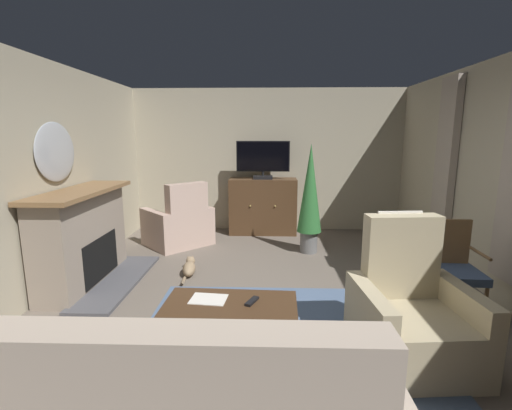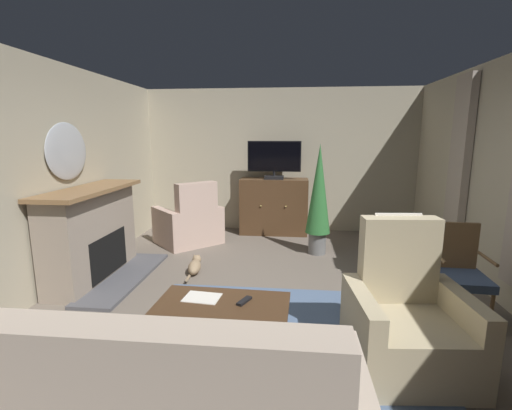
{
  "view_description": "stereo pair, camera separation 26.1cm",
  "coord_description": "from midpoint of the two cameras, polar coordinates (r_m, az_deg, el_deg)",
  "views": [
    {
      "loc": [
        -0.01,
        -3.53,
        1.81
      ],
      "look_at": [
        -0.12,
        0.17,
        1.1
      ],
      "focal_mm": 25.45,
      "sensor_mm": 36.0,
      "label": 1
    },
    {
      "loc": [
        0.25,
        -3.51,
        1.81
      ],
      "look_at": [
        -0.12,
        0.17,
        1.1
      ],
      "focal_mm": 25.45,
      "sensor_mm": 36.0,
      "label": 2
    }
  ],
  "objects": [
    {
      "name": "tv_cabinet",
      "position": [
        6.75,
        3.94,
        -0.4
      ],
      "size": [
        1.23,
        0.52,
        1.03
      ],
      "color": "#352315",
      "rests_on": "ground_plane"
    },
    {
      "name": "wall_left",
      "position": [
        4.46,
        -31.46,
        3.15
      ],
      "size": [
        0.1,
        7.39,
        2.67
      ],
      "primitive_type": "cube",
      "color": "#B2A88E",
      "rests_on": "ground_plane"
    },
    {
      "name": "television",
      "position": [
        6.58,
        4.03,
        7.22
      ],
      "size": [
        0.96,
        0.2,
        0.69
      ],
      "color": "black",
      "rests_on": "tv_cabinet"
    },
    {
      "name": "potted_plant_small_fern_corner",
      "position": [
        5.59,
        11.15,
        1.52
      ],
      "size": [
        0.38,
        0.38,
        1.69
      ],
      "color": "slate",
      "rests_on": "ground_plane"
    },
    {
      "name": "coffee_table",
      "position": [
        3.12,
        -2.82,
        -15.93
      ],
      "size": [
        1.12,
        0.62,
        0.45
      ],
      "color": "#422B19",
      "rests_on": "ground_plane"
    },
    {
      "name": "armchair_beside_cabinet",
      "position": [
        6.19,
        -9.2,
        -3.01
      ],
      "size": [
        1.25,
        1.25,
        1.07
      ],
      "color": "#BC9E8E",
      "rests_on": "ground_plane"
    },
    {
      "name": "wall_mirror_oval",
      "position": [
        4.96,
        -26.25,
        7.56
      ],
      "size": [
        0.06,
        0.81,
        0.7
      ],
      "primitive_type": "ellipsoid",
      "color": "#B2B7BF"
    },
    {
      "name": "side_chair_tucked_against_wall",
      "position": [
        4.17,
        30.8,
        -8.86
      ],
      "size": [
        0.5,
        0.5,
        0.96
      ],
      "color": "#42567A",
      "rests_on": "ground_plane"
    },
    {
      "name": "ground_plane",
      "position": [
        3.97,
        3.54,
        -16.6
      ],
      "size": [
        5.64,
        7.39,
        0.04
      ],
      "primitive_type": "cube",
      "color": "#665B51"
    },
    {
      "name": "tv_remote",
      "position": [
        3.1,
        0.62,
        -14.88
      ],
      "size": [
        0.12,
        0.18,
        0.02
      ],
      "primitive_type": "cube",
      "rotation": [
        0.0,
        0.0,
        4.28
      ],
      "color": "black",
      "rests_on": "coffee_table"
    },
    {
      "name": "folded_newspaper",
      "position": [
        3.2,
        -6.1,
        -14.3
      ],
      "size": [
        0.32,
        0.25,
        0.01
      ],
      "primitive_type": "cube",
      "rotation": [
        0.0,
        0.0,
        -0.11
      ],
      "color": "silver",
      "rests_on": "coffee_table"
    },
    {
      "name": "armchair_angled_to_table",
      "position": [
        3.27,
        24.8,
        -16.59
      ],
      "size": [
        0.95,
        0.9,
        1.17
      ],
      "color": "tan",
      "rests_on": "ground_plane"
    },
    {
      "name": "wall_back",
      "position": [
        6.99,
        4.84,
        6.95
      ],
      "size": [
        5.64,
        0.1,
        2.67
      ],
      "primitive_type": "cube",
      "color": "#B2A88E",
      "rests_on": "ground_plane"
    },
    {
      "name": "curtain_panel_far",
      "position": [
        5.63,
        30.53,
        5.9
      ],
      "size": [
        0.1,
        0.44,
        2.24
      ],
      "primitive_type": "cube",
      "color": "#B2A393"
    },
    {
      "name": "cat",
      "position": [
        4.98,
        -8.13,
        -9.5
      ],
      "size": [
        0.21,
        0.71,
        0.18
      ],
      "color": "#937A5B",
      "rests_on": "ground_plane"
    },
    {
      "name": "fireplace",
      "position": [
        4.99,
        -22.81,
        -4.5
      ],
      "size": [
        0.9,
        1.76,
        1.18
      ],
      "color": "#4C4C51",
      "rests_on": "ground_plane"
    },
    {
      "name": "rug_central",
      "position": [
        3.57,
        5.52,
        -19.56
      ],
      "size": [
        2.61,
        2.01,
        0.01
      ],
      "primitive_type": "cube",
      "color": "slate",
      "rests_on": "ground_plane"
    }
  ]
}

